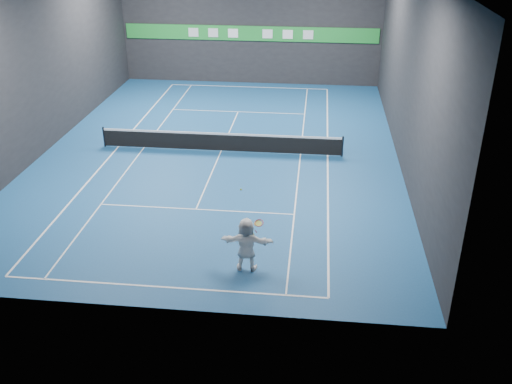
# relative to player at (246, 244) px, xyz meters

# --- Properties ---
(ground) EXTENTS (26.00, 26.00, 0.00)m
(ground) POSITION_rel_player_xyz_m (-2.65, 10.50, -0.99)
(ground) COLOR navy
(ground) RESTS_ON ground
(wall_back) EXTENTS (18.00, 0.10, 9.00)m
(wall_back) POSITION_rel_player_xyz_m (-2.65, 23.50, 3.51)
(wall_back) COLOR black
(wall_back) RESTS_ON ground
(wall_front) EXTENTS (18.00, 0.10, 9.00)m
(wall_front) POSITION_rel_player_xyz_m (-2.65, -2.50, 3.51)
(wall_front) COLOR black
(wall_front) RESTS_ON ground
(wall_left) EXTENTS (0.10, 26.00, 9.00)m
(wall_left) POSITION_rel_player_xyz_m (-11.65, 10.50, 3.51)
(wall_left) COLOR black
(wall_left) RESTS_ON ground
(wall_right) EXTENTS (0.10, 26.00, 9.00)m
(wall_right) POSITION_rel_player_xyz_m (6.35, 10.50, 3.51)
(wall_right) COLOR black
(wall_right) RESTS_ON ground
(baseline_near) EXTENTS (10.98, 0.08, 0.01)m
(baseline_near) POSITION_rel_player_xyz_m (-2.65, -1.39, -0.98)
(baseline_near) COLOR white
(baseline_near) RESTS_ON ground
(baseline_far) EXTENTS (10.98, 0.08, 0.01)m
(baseline_far) POSITION_rel_player_xyz_m (-2.65, 22.39, -0.98)
(baseline_far) COLOR white
(baseline_far) RESTS_ON ground
(sideline_doubles_left) EXTENTS (0.08, 23.78, 0.01)m
(sideline_doubles_left) POSITION_rel_player_xyz_m (-8.14, 10.50, -0.98)
(sideline_doubles_left) COLOR white
(sideline_doubles_left) RESTS_ON ground
(sideline_doubles_right) EXTENTS (0.08, 23.78, 0.01)m
(sideline_doubles_right) POSITION_rel_player_xyz_m (2.84, 10.50, -0.98)
(sideline_doubles_right) COLOR white
(sideline_doubles_right) RESTS_ON ground
(sideline_singles_left) EXTENTS (0.06, 23.78, 0.01)m
(sideline_singles_left) POSITION_rel_player_xyz_m (-6.76, 10.50, -0.98)
(sideline_singles_left) COLOR white
(sideline_singles_left) RESTS_ON ground
(sideline_singles_right) EXTENTS (0.06, 23.78, 0.01)m
(sideline_singles_right) POSITION_rel_player_xyz_m (1.46, 10.50, -0.98)
(sideline_singles_right) COLOR white
(sideline_singles_right) RESTS_ON ground
(service_line_near) EXTENTS (8.23, 0.06, 0.01)m
(service_line_near) POSITION_rel_player_xyz_m (-2.65, 4.10, -0.98)
(service_line_near) COLOR white
(service_line_near) RESTS_ON ground
(service_line_far) EXTENTS (8.23, 0.06, 0.01)m
(service_line_far) POSITION_rel_player_xyz_m (-2.65, 16.90, -0.98)
(service_line_far) COLOR white
(service_line_far) RESTS_ON ground
(center_service_line) EXTENTS (0.06, 12.80, 0.01)m
(center_service_line) POSITION_rel_player_xyz_m (-2.65, 10.50, -0.98)
(center_service_line) COLOR white
(center_service_line) RESTS_ON ground
(player) EXTENTS (1.84, 0.61, 1.97)m
(player) POSITION_rel_player_xyz_m (0.00, 0.00, 0.00)
(player) COLOR white
(player) RESTS_ON ground
(tennis_ball) EXTENTS (0.07, 0.07, 0.07)m
(tennis_ball) POSITION_rel_player_xyz_m (-0.19, 0.22, 1.97)
(tennis_ball) COLOR #DFFB29
(tennis_ball) RESTS_ON player
(tennis_net) EXTENTS (12.50, 0.10, 1.07)m
(tennis_net) POSITION_rel_player_xyz_m (-2.65, 10.50, -0.45)
(tennis_net) COLOR black
(tennis_net) RESTS_ON ground
(sponsor_banner) EXTENTS (17.64, 0.11, 1.00)m
(sponsor_banner) POSITION_rel_player_xyz_m (-2.65, 23.44, 2.51)
(sponsor_banner) COLOR green
(sponsor_banner) RESTS_ON wall_back
(tennis_racket) EXTENTS (0.44, 0.36, 0.63)m
(tennis_racket) POSITION_rel_player_xyz_m (0.40, 0.05, 0.78)
(tennis_racket) COLOR red
(tennis_racket) RESTS_ON player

